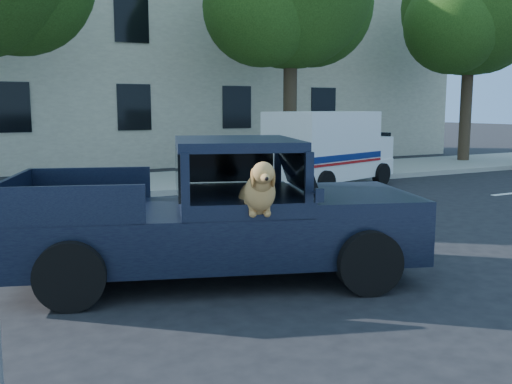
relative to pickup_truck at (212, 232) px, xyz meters
The scene contains 7 objects.
ground 1.97m from the pickup_truck, 10.57° to the right, with size 120.00×120.00×0.00m, color black.
far_sidewalk 9.06m from the pickup_truck, 78.29° to the left, with size 60.00×4.00×0.15m, color gray.
lane_stripes 4.94m from the pickup_truck, 38.55° to the left, with size 21.60×0.14×0.01m, color silver, non-canonical shape.
street_tree_right 18.25m from the pickup_truck, 31.96° to the left, with size 6.00×5.20×8.60m.
building_main 17.31m from the pickup_truck, 73.34° to the left, with size 26.00×6.00×9.00m, color beige.
pickup_truck is the anchor object (origin of this frame).
mail_truck 8.87m from the pickup_truck, 45.08° to the left, with size 4.15×2.87×2.08m.
Camera 1 is at (-4.72, -6.28, 2.20)m, focal length 40.00 mm.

